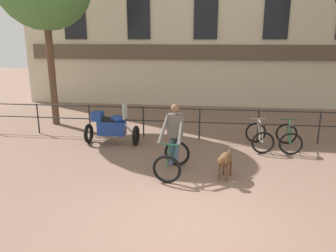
# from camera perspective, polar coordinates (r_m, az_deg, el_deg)

# --- Properties ---
(ground_plane) EXTENTS (60.00, 60.00, 0.00)m
(ground_plane) POSITION_cam_1_polar(r_m,az_deg,el_deg) (6.16, 3.57, -16.76)
(ground_plane) COLOR #7A5B4C
(canal_railing) EXTENTS (15.05, 0.05, 1.05)m
(canal_railing) POSITION_cam_1_polar(r_m,az_deg,el_deg) (10.73, 5.53, 1.32)
(canal_railing) COLOR #232326
(canal_railing) RESTS_ON ground_plane
(cyclist_with_bike) EXTENTS (0.81, 1.24, 1.70)m
(cyclist_with_bike) POSITION_cam_1_polar(r_m,az_deg,el_deg) (8.04, 0.96, -2.90)
(cyclist_with_bike) COLOR black
(cyclist_with_bike) RESTS_ON ground_plane
(dog) EXTENTS (0.43, 0.93, 0.66)m
(dog) POSITION_cam_1_polar(r_m,az_deg,el_deg) (7.85, 9.91, -5.87)
(dog) COLOR brown
(dog) RESTS_ON ground_plane
(parked_motorcycle) EXTENTS (1.67, 0.64, 1.35)m
(parked_motorcycle) POSITION_cam_1_polar(r_m,az_deg,el_deg) (10.38, -9.85, -0.14)
(parked_motorcycle) COLOR black
(parked_motorcycle) RESTS_ON ground_plane
(parked_bicycle_near_lamp) EXTENTS (0.73, 1.15, 0.86)m
(parked_bicycle_near_lamp) POSITION_cam_1_polar(r_m,az_deg,el_deg) (10.30, 15.59, -1.78)
(parked_bicycle_near_lamp) COLOR black
(parked_bicycle_near_lamp) RESTS_ON ground_plane
(parked_bicycle_mid_left) EXTENTS (0.77, 1.17, 0.86)m
(parked_bicycle_mid_left) POSITION_cam_1_polar(r_m,az_deg,el_deg) (10.46, 20.26, -1.91)
(parked_bicycle_mid_left) COLOR black
(parked_bicycle_mid_left) RESTS_ON ground_plane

